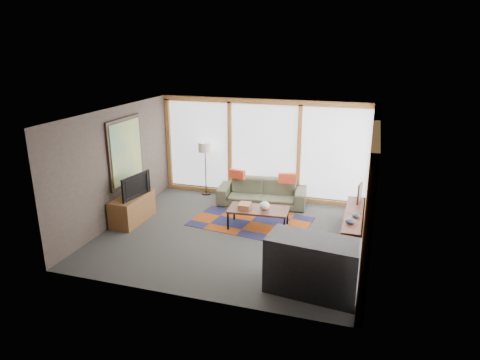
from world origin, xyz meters
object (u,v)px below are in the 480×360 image
(bookshelf, at_px, (353,226))
(television, at_px, (133,185))
(sofa, at_px, (262,192))
(floor_lamp, at_px, (206,169))
(tv_console, at_px, (133,209))
(bar_counter, at_px, (313,266))
(coffee_table, at_px, (258,218))

(bookshelf, xyz_separation_m, television, (-4.80, -0.65, 0.61))
(sofa, bearing_deg, floor_lamp, 163.07)
(sofa, height_order, tv_console, sofa)
(tv_console, distance_m, bar_counter, 4.69)
(bookshelf, bearing_deg, bar_counter, -102.43)
(coffee_table, height_order, tv_console, tv_console)
(tv_console, bearing_deg, bar_counter, -21.49)
(sofa, height_order, television, television)
(bar_counter, bearing_deg, bookshelf, 84.36)
(floor_lamp, xyz_separation_m, tv_console, (-0.91, -2.24, -0.41))
(bookshelf, relative_size, bar_counter, 1.43)
(floor_lamp, height_order, tv_console, floor_lamp)
(floor_lamp, xyz_separation_m, television, (-0.84, -2.26, 0.16))
(television, bearing_deg, sofa, -42.96)
(floor_lamp, xyz_separation_m, coffee_table, (1.92, -1.71, -0.50))
(sofa, xyz_separation_m, tv_console, (-2.55, -1.93, -0.01))
(television, bearing_deg, bookshelf, -73.50)
(floor_lamp, distance_m, television, 2.42)
(television, bearing_deg, bar_counter, -102.74)
(bar_counter, bearing_deg, sofa, 123.10)
(coffee_table, bearing_deg, tv_console, -169.42)
(bookshelf, distance_m, bar_counter, 2.40)
(tv_console, relative_size, bar_counter, 0.82)
(sofa, relative_size, coffee_table, 1.66)
(television, bearing_deg, floor_lamp, -11.45)
(floor_lamp, relative_size, bar_counter, 0.96)
(coffee_table, xyz_separation_m, television, (-2.76, -0.55, 0.66))
(sofa, xyz_separation_m, television, (-2.48, -1.95, 0.56))
(floor_lamp, relative_size, coffee_table, 1.09)
(coffee_table, xyz_separation_m, bar_counter, (1.52, -2.25, 0.26))
(coffee_table, height_order, television, television)
(tv_console, relative_size, television, 1.34)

